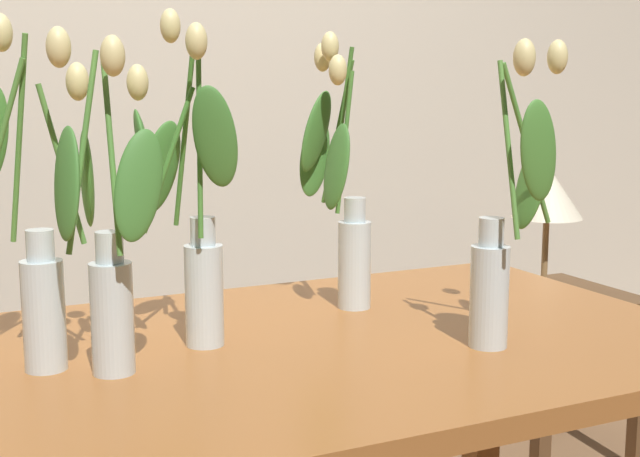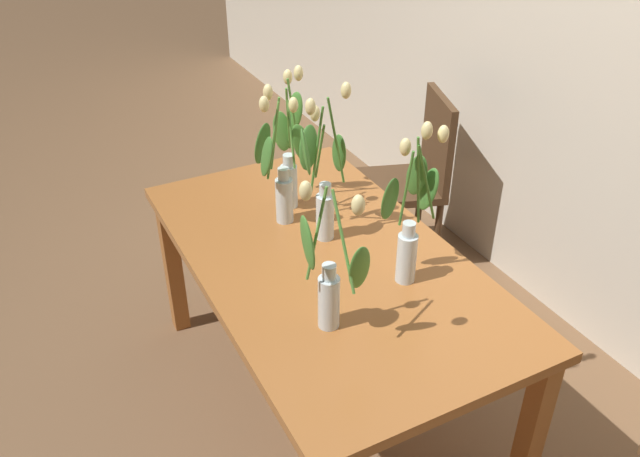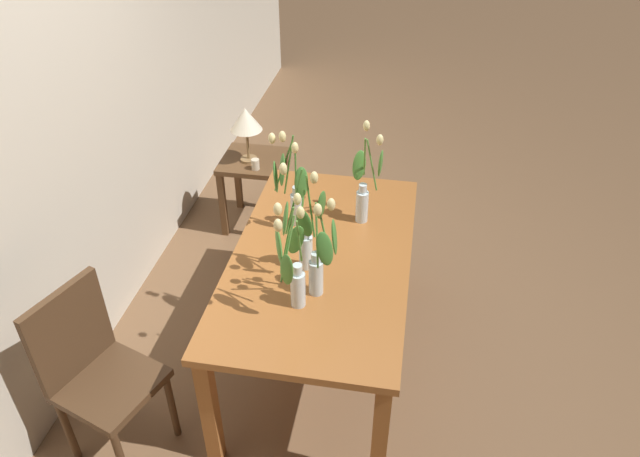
# 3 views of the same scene
# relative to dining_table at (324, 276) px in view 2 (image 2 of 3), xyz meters

# --- Properties ---
(ground_plane) EXTENTS (18.00, 18.00, 0.00)m
(ground_plane) POSITION_rel_dining_table_xyz_m (0.00, 0.00, -0.65)
(ground_plane) COLOR brown
(room_wall_rear) EXTENTS (9.00, 0.10, 2.70)m
(room_wall_rear) POSITION_rel_dining_table_xyz_m (0.00, 1.33, 0.70)
(room_wall_rear) COLOR beige
(room_wall_rear) RESTS_ON ground
(dining_table) EXTENTS (1.60, 0.90, 0.74)m
(dining_table) POSITION_rel_dining_table_xyz_m (0.00, 0.00, 0.00)
(dining_table) COLOR #A3602D
(dining_table) RESTS_ON ground
(tulip_vase_0) EXTENTS (0.15, 0.21, 0.56)m
(tulip_vase_0) POSITION_rel_dining_table_xyz_m (0.23, 0.20, 0.30)
(tulip_vase_0) COLOR silver
(tulip_vase_0) RESTS_ON dining_table
(tulip_vase_1) EXTENTS (0.23, 0.13, 0.57)m
(tulip_vase_1) POSITION_rel_dining_table_xyz_m (-0.40, 0.06, 0.30)
(tulip_vase_1) COLOR silver
(tulip_vase_1) RESTS_ON dining_table
(tulip_vase_2) EXTENTS (0.18, 0.22, 0.59)m
(tulip_vase_2) POSITION_rel_dining_table_xyz_m (-0.13, 0.06, 0.31)
(tulip_vase_2) COLOR silver
(tulip_vase_2) RESTS_ON dining_table
(tulip_vase_3) EXTENTS (0.19, 0.18, 0.53)m
(tulip_vase_3) POSITION_rel_dining_table_xyz_m (0.36, -0.17, 0.27)
(tulip_vase_3) COLOR silver
(tulip_vase_3) RESTS_ON dining_table
(tulip_vase_4) EXTENTS (0.18, 0.14, 0.54)m
(tulip_vase_4) POSITION_rel_dining_table_xyz_m (-0.30, -0.04, 0.27)
(tulip_vase_4) COLOR silver
(tulip_vase_4) RESTS_ON dining_table
(dining_chair) EXTENTS (0.51, 0.51, 0.93)m
(dining_chair) POSITION_rel_dining_table_xyz_m (-0.73, 0.92, -0.12)
(dining_chair) COLOR #4C331E
(dining_chair) RESTS_ON ground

